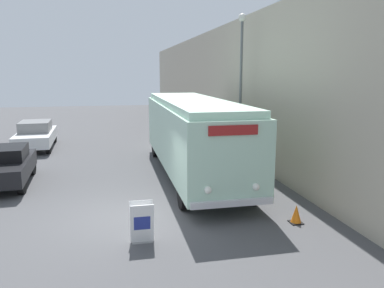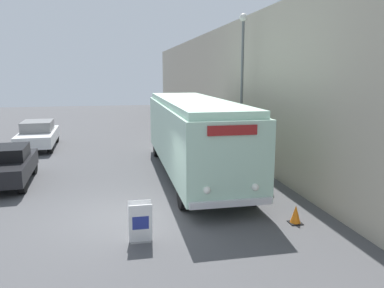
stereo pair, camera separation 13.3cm
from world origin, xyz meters
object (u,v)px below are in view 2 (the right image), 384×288
(vintage_bus, at_px, (193,133))
(sign_board, at_px, (140,223))
(streetlamp, at_px, (242,70))
(parked_car_near, at_px, (7,165))
(traffic_cone, at_px, (296,215))
(parked_car_mid, at_px, (38,134))

(vintage_bus, relative_size, sign_board, 10.16)
(streetlamp, distance_m, parked_car_near, 10.68)
(vintage_bus, relative_size, streetlamp, 1.57)
(parked_car_near, height_order, traffic_cone, parked_car_near)
(streetlamp, relative_size, parked_car_near, 1.65)
(vintage_bus, relative_size, traffic_cone, 19.81)
(sign_board, relative_size, parked_car_mid, 0.22)
(streetlamp, bearing_deg, sign_board, -124.98)
(vintage_bus, xyz_separation_m, traffic_cone, (1.83, -5.74, -1.56))
(parked_car_near, height_order, parked_car_mid, parked_car_mid)
(vintage_bus, height_order, parked_car_mid, vintage_bus)
(sign_board, xyz_separation_m, streetlamp, (5.20, 7.43, 3.91))
(sign_board, xyz_separation_m, parked_car_near, (-4.76, 6.16, 0.26))
(streetlamp, xyz_separation_m, parked_car_near, (-9.96, -1.27, -3.65))
(vintage_bus, distance_m, sign_board, 6.73)
(sign_board, distance_m, parked_car_mid, 14.41)
(sign_board, bearing_deg, parked_car_near, 127.67)
(sign_board, bearing_deg, parked_car_mid, 110.21)
(traffic_cone, bearing_deg, parked_car_near, 147.65)
(vintage_bus, xyz_separation_m, sign_board, (-2.64, -6.05, -1.31))
(parked_car_mid, xyz_separation_m, traffic_cone, (9.45, -13.21, -0.53))
(vintage_bus, xyz_separation_m, streetlamp, (2.56, 1.38, 2.60))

